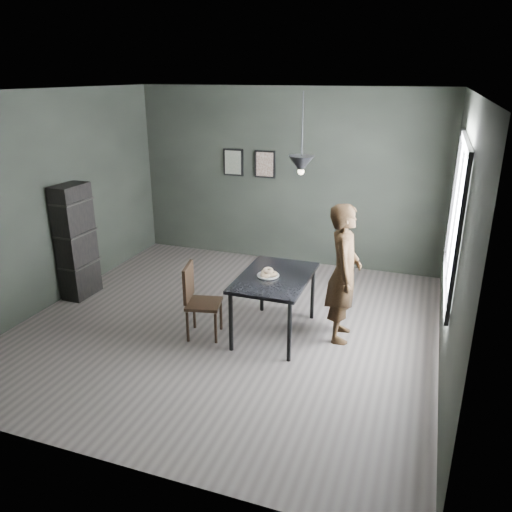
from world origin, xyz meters
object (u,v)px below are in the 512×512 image
(white_plate, at_px, (268,276))
(wood_chair, at_px, (197,296))
(cafe_table, at_px, (275,282))
(shelf_unit, at_px, (76,242))
(pendant_lamp, at_px, (301,164))
(woman, at_px, (344,273))

(white_plate, xyz_separation_m, wood_chair, (-0.78, -0.31, -0.25))
(cafe_table, distance_m, shelf_unit, 2.93)
(wood_chair, xyz_separation_m, shelf_unit, (-2.07, 0.51, 0.28))
(wood_chair, height_order, pendant_lamp, pendant_lamp)
(wood_chair, bearing_deg, pendant_lamp, 9.35)
(woman, distance_m, wood_chair, 1.73)
(white_plate, relative_size, wood_chair, 0.26)
(woman, relative_size, shelf_unit, 1.03)
(white_plate, relative_size, woman, 0.14)
(cafe_table, relative_size, wood_chair, 1.34)
(woman, xyz_separation_m, wood_chair, (-1.62, -0.53, -0.31))
(woman, height_order, shelf_unit, woman)
(pendant_lamp, bearing_deg, woman, 8.71)
(cafe_table, xyz_separation_m, woman, (0.77, 0.18, 0.15))
(wood_chair, height_order, shelf_unit, shelf_unit)
(white_plate, bearing_deg, shelf_unit, 175.91)
(woman, bearing_deg, cafe_table, 95.87)
(woman, bearing_deg, pendant_lamp, 91.45)
(cafe_table, xyz_separation_m, pendant_lamp, (0.25, 0.10, 1.38))
(white_plate, bearing_deg, pendant_lamp, 23.66)
(wood_chair, bearing_deg, woman, 5.23)
(white_plate, relative_size, pendant_lamp, 0.27)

